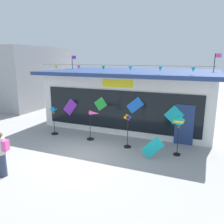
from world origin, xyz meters
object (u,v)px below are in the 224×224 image
(wind_spinner_left, at_px, (93,119))
(wind_spinner_center_left, at_px, (128,129))
(kite_shop_building, at_px, (134,97))
(person_near_camera, at_px, (2,153))
(wind_spinner_far_left, at_px, (54,115))
(display_kite_on_ground, at_px, (153,148))
(wind_spinner_center_right, at_px, (179,124))

(wind_spinner_left, bearing_deg, wind_spinner_center_left, -8.08)
(kite_shop_building, height_order, wind_spinner_center_left, kite_shop_building)
(kite_shop_building, xyz_separation_m, person_near_camera, (-2.15, -8.65, -0.85))
(wind_spinner_far_left, height_order, wind_spinner_center_left, wind_spinner_center_left)
(wind_spinner_left, height_order, wind_spinner_center_left, wind_spinner_center_left)
(kite_shop_building, xyz_separation_m, wind_spinner_center_left, (1.09, -4.33, -0.80))
(wind_spinner_far_left, height_order, display_kite_on_ground, wind_spinner_far_left)
(person_near_camera, bearing_deg, kite_shop_building, 150.10)
(wind_spinner_center_left, height_order, person_near_camera, person_near_camera)
(kite_shop_building, distance_m, wind_spinner_center_left, 4.53)
(wind_spinner_center_left, relative_size, wind_spinner_center_right, 0.94)
(display_kite_on_ground, bearing_deg, wind_spinner_center_left, 151.21)
(kite_shop_building, relative_size, display_kite_on_ground, 11.06)
(display_kite_on_ground, bearing_deg, person_near_camera, -142.50)
(wind_spinner_far_left, height_order, wind_spinner_center_right, wind_spinner_center_right)
(kite_shop_building, xyz_separation_m, display_kite_on_ground, (2.48, -5.09, -1.24))
(wind_spinner_far_left, relative_size, wind_spinner_left, 1.00)
(wind_spinner_center_right, height_order, display_kite_on_ground, wind_spinner_center_right)
(wind_spinner_far_left, bearing_deg, wind_spinner_center_left, -3.49)
(wind_spinner_left, height_order, display_kite_on_ground, wind_spinner_left)
(kite_shop_building, bearing_deg, wind_spinner_center_left, -75.90)
(wind_spinner_center_right, relative_size, person_near_camera, 1.05)
(wind_spinner_far_left, relative_size, display_kite_on_ground, 1.72)
(wind_spinner_left, relative_size, person_near_camera, 0.93)
(wind_spinner_far_left, xyz_separation_m, display_kite_on_ground, (5.81, -1.04, -0.60))
(kite_shop_building, xyz_separation_m, wind_spinner_left, (-0.87, -4.05, -0.61))
(wind_spinner_left, height_order, wind_spinner_center_right, wind_spinner_center_right)
(wind_spinner_far_left, distance_m, wind_spinner_left, 2.46)
(wind_spinner_center_left, xyz_separation_m, wind_spinner_center_right, (2.32, 0.02, 0.51))
(wind_spinner_far_left, height_order, wind_spinner_left, wind_spinner_far_left)
(wind_spinner_center_right, distance_m, display_kite_on_ground, 1.54)
(kite_shop_building, distance_m, wind_spinner_center_right, 5.50)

